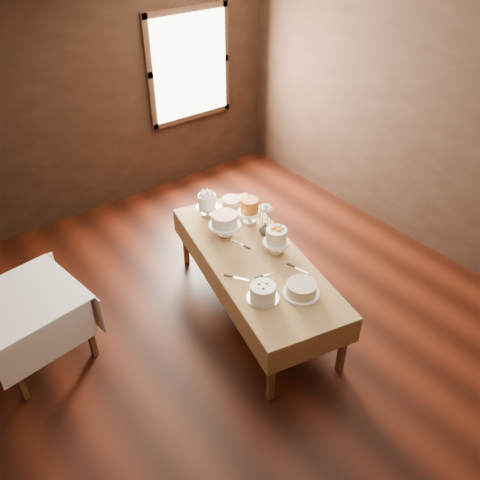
% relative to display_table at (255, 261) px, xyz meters
% --- Properties ---
extents(floor, '(5.00, 6.00, 0.01)m').
position_rel_display_table_xyz_m(floor, '(-0.17, -0.18, -0.64)').
color(floor, black).
rests_on(floor, ground).
extents(ceiling, '(5.00, 6.00, 0.01)m').
position_rel_display_table_xyz_m(ceiling, '(-0.17, -0.18, 2.16)').
color(ceiling, beige).
rests_on(ceiling, wall_back).
extents(wall_back, '(5.00, 0.02, 2.80)m').
position_rel_display_table_xyz_m(wall_back, '(-0.17, 2.82, 0.76)').
color(wall_back, black).
rests_on(wall_back, ground).
extents(wall_right, '(0.02, 6.00, 2.80)m').
position_rel_display_table_xyz_m(wall_right, '(2.33, -0.18, 0.76)').
color(wall_right, black).
rests_on(wall_right, ground).
extents(window, '(1.10, 0.05, 1.30)m').
position_rel_display_table_xyz_m(window, '(1.13, 2.76, 0.96)').
color(window, '#FFEABF').
rests_on(window, wall_back).
extents(display_table, '(1.35, 2.37, 0.69)m').
position_rel_display_table_xyz_m(display_table, '(0.00, 0.00, 0.00)').
color(display_table, '#502F1B').
rests_on(display_table, ground).
extents(side_table, '(0.97, 0.97, 0.72)m').
position_rel_display_table_xyz_m(side_table, '(-1.93, 0.73, 0.00)').
color(side_table, '#502F1B').
rests_on(side_table, ground).
extents(cake_meringue, '(0.24, 0.24, 0.25)m').
position_rel_display_table_xyz_m(cake_meringue, '(0.07, 0.88, 0.16)').
color(cake_meringue, silver).
rests_on(cake_meringue, display_table).
extents(cake_speckled, '(0.26, 0.26, 0.12)m').
position_rel_display_table_xyz_m(cake_speckled, '(0.34, 0.82, 0.11)').
color(cake_speckled, white).
rests_on(cake_speckled, display_table).
extents(cake_lattice, '(0.36, 0.36, 0.24)m').
position_rel_display_table_xyz_m(cake_lattice, '(-0.01, 0.47, 0.16)').
color(cake_lattice, white).
rests_on(cake_lattice, display_table).
extents(cake_caramel, '(0.25, 0.25, 0.28)m').
position_rel_display_table_xyz_m(cake_caramel, '(0.33, 0.50, 0.17)').
color(cake_caramel, white).
rests_on(cake_caramel, display_table).
extents(cake_flowers, '(0.27, 0.27, 0.26)m').
position_rel_display_table_xyz_m(cake_flowers, '(0.21, -0.06, 0.17)').
color(cake_flowers, white).
rests_on(cake_flowers, display_table).
extents(cake_swirl, '(0.31, 0.31, 0.14)m').
position_rel_display_table_xyz_m(cake_swirl, '(-0.31, -0.49, 0.12)').
color(cake_swirl, silver).
rests_on(cake_swirl, display_table).
extents(cake_cream, '(0.37, 0.37, 0.11)m').
position_rel_display_table_xyz_m(cake_cream, '(-0.01, -0.65, 0.10)').
color(cake_cream, white).
rests_on(cake_cream, display_table).
extents(cake_server_a, '(0.24, 0.09, 0.01)m').
position_rel_display_table_xyz_m(cake_server_a, '(-0.05, -0.29, 0.05)').
color(cake_server_a, silver).
rests_on(cake_server_a, display_table).
extents(cake_server_b, '(0.08, 0.24, 0.01)m').
position_rel_display_table_xyz_m(cake_server_b, '(0.21, -0.43, 0.05)').
color(cake_server_b, silver).
rests_on(cake_server_b, display_table).
extents(cake_server_c, '(0.08, 0.24, 0.01)m').
position_rel_display_table_xyz_m(cake_server_c, '(0.01, 0.27, 0.05)').
color(cake_server_c, silver).
rests_on(cake_server_c, display_table).
extents(cake_server_d, '(0.19, 0.18, 0.01)m').
position_rel_display_table_xyz_m(cake_server_d, '(0.29, 0.15, 0.05)').
color(cake_server_d, silver).
rests_on(cake_server_d, display_table).
extents(cake_server_e, '(0.15, 0.21, 0.01)m').
position_rel_display_table_xyz_m(cake_server_e, '(-0.30, -0.18, 0.05)').
color(cake_server_e, silver).
rests_on(cake_server_e, display_table).
extents(flower_vase, '(0.15, 0.15, 0.13)m').
position_rel_display_table_xyz_m(flower_vase, '(0.32, 0.23, 0.11)').
color(flower_vase, '#2D2823').
rests_on(flower_vase, display_table).
extents(flower_bouquet, '(0.14, 0.14, 0.20)m').
position_rel_display_table_xyz_m(flower_bouquet, '(0.32, 0.23, 0.30)').
color(flower_bouquet, white).
rests_on(flower_bouquet, flower_vase).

